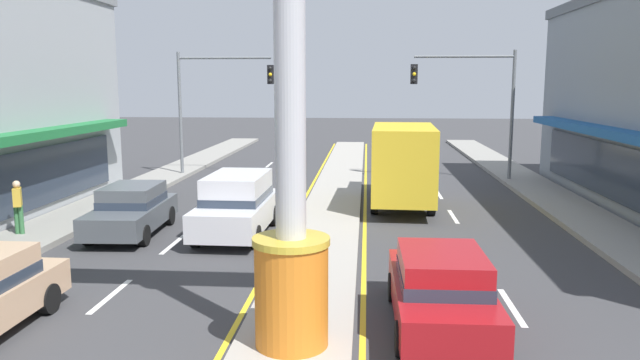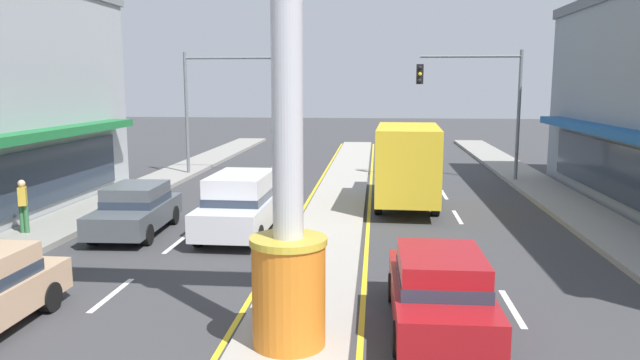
# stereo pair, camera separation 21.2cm
# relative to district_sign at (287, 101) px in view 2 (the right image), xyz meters

# --- Properties ---
(median_strip) EXTENTS (2.11, 52.00, 0.14)m
(median_strip) POSITION_rel_district_sign_xyz_m (0.00, 11.29, -4.30)
(median_strip) COLOR #A39E93
(median_strip) RESTS_ON ground
(sidewalk_left) EXTENTS (2.21, 60.00, 0.18)m
(sidewalk_left) POSITION_rel_district_sign_xyz_m (-8.76, 9.29, -4.28)
(sidewalk_left) COLOR gray
(sidewalk_left) RESTS_ON ground
(sidewalk_right) EXTENTS (2.21, 60.00, 0.18)m
(sidewalk_right) POSITION_rel_district_sign_xyz_m (8.76, 9.29, -4.28)
(sidewalk_right) COLOR gray
(sidewalk_right) RESTS_ON ground
(lane_markings) EXTENTS (8.85, 52.00, 0.01)m
(lane_markings) POSITION_rel_district_sign_xyz_m (0.00, 9.94, -4.37)
(lane_markings) COLOR silver
(lane_markings) RESTS_ON ground
(district_sign) EXTENTS (7.61, 1.34, 8.18)m
(district_sign) POSITION_rel_district_sign_xyz_m (0.00, 0.00, 0.00)
(district_sign) COLOR orange
(district_sign) RESTS_ON median_strip
(traffic_light_left_side) EXTENTS (4.86, 0.46, 6.20)m
(traffic_light_left_side) POSITION_rel_district_sign_xyz_m (-6.29, 19.75, -0.13)
(traffic_light_left_side) COLOR slate
(traffic_light_left_side) RESTS_ON ground
(traffic_light_right_side) EXTENTS (4.86, 0.46, 6.20)m
(traffic_light_right_side) POSITION_rel_district_sign_xyz_m (6.29, 19.09, -0.13)
(traffic_light_right_side) COLOR slate
(traffic_light_right_side) RESTS_ON ground
(sedan_near_right_lane) EXTENTS (1.98, 4.37, 1.53)m
(sedan_near_right_lane) POSITION_rel_district_sign_xyz_m (-6.01, 7.99, -3.59)
(sedan_near_right_lane) COLOR #4C5156
(sedan_near_right_lane) RESTS_ON ground
(box_truck_far_right_lane) EXTENTS (2.43, 6.97, 3.12)m
(box_truck_far_right_lane) POSITION_rel_district_sign_xyz_m (2.65, 13.09, -2.68)
(box_truck_far_right_lane) COLOR white
(box_truck_far_right_lane) RESTS_ON ground
(suv_near_left_lane) EXTENTS (2.04, 4.64, 1.90)m
(suv_near_left_lane) POSITION_rel_district_sign_xyz_m (-2.70, 8.11, -3.39)
(suv_near_left_lane) COLOR silver
(suv_near_left_lane) RESTS_ON ground
(sedan_far_left_oncoming) EXTENTS (1.87, 4.32, 1.53)m
(sedan_far_left_oncoming) POSITION_rel_district_sign_xyz_m (2.71, 1.27, -3.59)
(sedan_far_left_oncoming) COLOR maroon
(sedan_far_left_oncoming) RESTS_ON ground
(pedestrian_near_kerb) EXTENTS (0.37, 0.46, 1.62)m
(pedestrian_near_kerb) POSITION_rel_district_sign_xyz_m (-9.13, 7.05, -3.28)
(pedestrian_near_kerb) COLOR #336B3D
(pedestrian_near_kerb) RESTS_ON sidewalk_left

